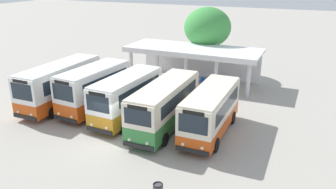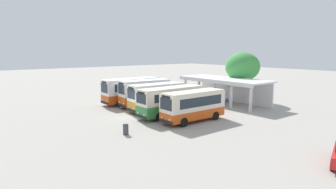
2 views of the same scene
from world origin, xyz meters
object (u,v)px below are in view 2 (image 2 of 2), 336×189
Objects in this scene: city_bus_fourth_amber at (171,100)px; city_bus_fifth_blue at (193,105)px; city_bus_second_in_row at (145,92)px; waiting_chair_far_end_seat at (226,101)px; city_bus_nearest_orange at (131,90)px; waiting_chair_fourth_seat at (218,100)px; city_bus_middle_cream at (157,96)px; waiting_chair_end_by_column at (206,98)px; litter_bin_apron at (126,129)px; waiting_chair_fifth_seat at (222,101)px; waiting_chair_second_from_end at (210,98)px; waiting_chair_middle_seat at (214,99)px.

city_bus_fourth_amber is 1.10× the size of city_bus_fifth_blue.
waiting_chair_far_end_seat is at bearing 57.98° from city_bus_second_in_row.
city_bus_nearest_orange reaches higher than city_bus_fourth_amber.
city_bus_nearest_orange is 9.31× the size of waiting_chair_fourth_seat.
city_bus_fourth_amber reaches higher than waiting_chair_far_end_seat.
city_bus_middle_cream is 9.66m from waiting_chair_end_by_column.
city_bus_fourth_amber reaches higher than waiting_chair_fourth_seat.
litter_bin_apron is (5.06, -17.10, -0.07)m from waiting_chair_fourth_seat.
waiting_chair_fourth_seat is at bearing 101.92° from city_bus_fourth_amber.
waiting_chair_fifth_seat is (-1.31, 9.67, -1.26)m from city_bus_fourth_amber.
city_bus_second_in_row reaches higher than waiting_chair_end_by_column.
waiting_chair_second_from_end is at bearing 92.62° from city_bus_middle_cream.
waiting_chair_end_by_column is at bearing 113.80° from city_bus_fourth_amber.
waiting_chair_second_from_end is 1.50m from waiting_chair_fourth_seat.
waiting_chair_second_from_end and waiting_chair_middle_seat have the same top height.
city_bus_second_in_row is at bearing -118.71° from waiting_chair_fifth_seat.
city_bus_second_in_row is 0.97× the size of city_bus_middle_cream.
waiting_chair_fourth_seat is at bearing 65.34° from city_bus_second_in_row.
city_bus_fourth_amber reaches higher than litter_bin_apron.
litter_bin_apron is (6.12, -7.60, -1.36)m from city_bus_middle_cream.
city_bus_fifth_blue is 8.38× the size of waiting_chair_far_end_seat.
city_bus_fifth_blue is (6.25, 0.13, -0.08)m from city_bus_middle_cream.
city_bus_fourth_amber is at bearing -70.04° from waiting_chair_second_from_end.
city_bus_second_in_row is 7.48× the size of litter_bin_apron.
city_bus_nearest_orange is 3.13m from city_bus_second_in_row.
city_bus_fourth_amber is 9.84m from waiting_chair_fifth_seat.
city_bus_nearest_orange reaches higher than waiting_chair_fourth_seat.
waiting_chair_middle_seat is (1.50, 0.02, 0.00)m from waiting_chair_end_by_column.
city_bus_fourth_amber reaches higher than waiting_chair_middle_seat.
city_bus_second_in_row reaches higher than waiting_chair_fifth_seat.
waiting_chair_far_end_seat is at bearing 5.78° from waiting_chair_fifth_seat.
city_bus_middle_cream is (6.25, -0.19, -0.06)m from city_bus_nearest_orange.
city_bus_middle_cream is at bearing 174.95° from city_bus_fourth_amber.
city_bus_nearest_orange is at bearing -118.55° from waiting_chair_end_by_column.
waiting_chair_end_by_column is at bearing 61.45° from city_bus_nearest_orange.
city_bus_second_in_row is 9.43m from waiting_chair_end_by_column.
waiting_chair_fourth_seat is (1.50, -0.04, 0.00)m from waiting_chair_second_from_end.
waiting_chair_middle_seat is 1.00× the size of waiting_chair_far_end_seat.
waiting_chair_end_by_column is 1.00× the size of waiting_chair_far_end_seat.
waiting_chair_end_by_column is 1.00× the size of waiting_chair_fourth_seat.
litter_bin_apron is at bearing -66.86° from waiting_chair_end_by_column.
waiting_chair_end_by_column is 0.75m from waiting_chair_second_from_end.
city_bus_nearest_orange reaches higher than litter_bin_apron.
waiting_chair_second_from_end is 1.00× the size of waiting_chair_fourth_seat.
city_bus_nearest_orange is 1.19× the size of city_bus_second_in_row.
litter_bin_apron is (9.25, -7.98, -1.44)m from city_bus_second_in_row.
city_bus_fourth_amber is at bearing -86.68° from waiting_chair_far_end_seat.
litter_bin_apron reaches higher than waiting_chair_fourth_seat.
waiting_chair_second_from_end is (-6.69, 9.40, -1.21)m from city_bus_fifth_blue.
city_bus_middle_cream reaches higher than waiting_chair_fifth_seat.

